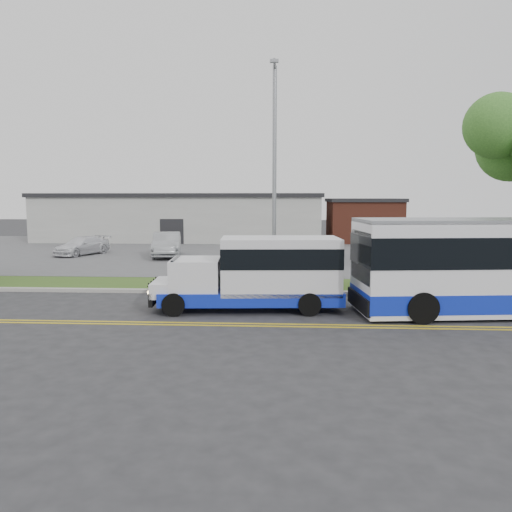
# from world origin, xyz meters

# --- Properties ---
(ground) EXTENTS (140.00, 140.00, 0.00)m
(ground) POSITION_xyz_m (0.00, 0.00, 0.00)
(ground) COLOR #28282B
(ground) RESTS_ON ground
(lane_line_north) EXTENTS (70.00, 0.12, 0.01)m
(lane_line_north) POSITION_xyz_m (0.00, -3.85, 0.01)
(lane_line_north) COLOR gold
(lane_line_north) RESTS_ON ground
(lane_line_south) EXTENTS (70.00, 0.12, 0.01)m
(lane_line_south) POSITION_xyz_m (0.00, -4.15, 0.01)
(lane_line_south) COLOR gold
(lane_line_south) RESTS_ON ground
(curb) EXTENTS (80.00, 0.30, 0.15)m
(curb) POSITION_xyz_m (0.00, 1.10, 0.07)
(curb) COLOR #9E9B93
(curb) RESTS_ON ground
(verge) EXTENTS (80.00, 3.30, 0.10)m
(verge) POSITION_xyz_m (0.00, 2.90, 0.05)
(verge) COLOR #35541C
(verge) RESTS_ON ground
(parking_lot) EXTENTS (80.00, 25.00, 0.10)m
(parking_lot) POSITION_xyz_m (0.00, 17.00, 0.05)
(parking_lot) COLOR #4C4C4F
(parking_lot) RESTS_ON ground
(commercial_building) EXTENTS (25.40, 10.40, 4.35)m
(commercial_building) POSITION_xyz_m (-6.00, 27.00, 2.18)
(commercial_building) COLOR #9E9E99
(commercial_building) RESTS_ON ground
(brick_wing) EXTENTS (6.30, 7.30, 3.90)m
(brick_wing) POSITION_xyz_m (10.50, 26.00, 1.96)
(brick_wing) COLOR brown
(brick_wing) RESTS_ON ground
(streetlight_near) EXTENTS (0.35, 1.53, 9.50)m
(streetlight_near) POSITION_xyz_m (3.00, 2.73, 5.23)
(streetlight_near) COLOR gray
(streetlight_near) RESTS_ON verge
(shuttle_bus) EXTENTS (6.89, 2.67, 2.59)m
(shuttle_bus) POSITION_xyz_m (2.65, -1.75, 1.38)
(shuttle_bus) COLOR #1026B4
(shuttle_bus) RESTS_ON ground
(parked_car_a) EXTENTS (2.56, 5.12, 1.61)m
(parked_car_a) POSITION_xyz_m (-4.31, 13.05, 0.91)
(parked_car_a) COLOR #A2A5A9
(parked_car_a) RESTS_ON parking_lot
(parked_car_b) EXTENTS (3.23, 4.57, 1.23)m
(parked_car_b) POSITION_xyz_m (-10.37, 13.81, 0.71)
(parked_car_b) COLOR white
(parked_car_b) RESTS_ON parking_lot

